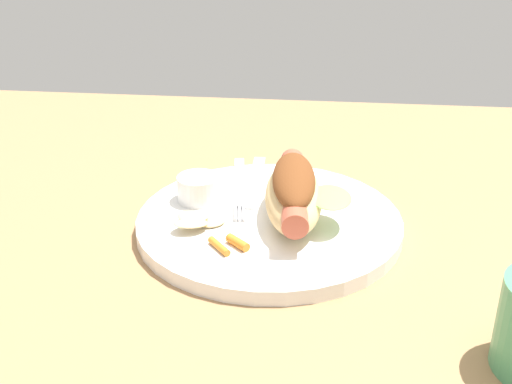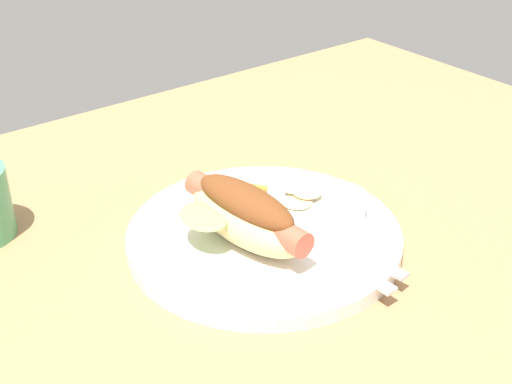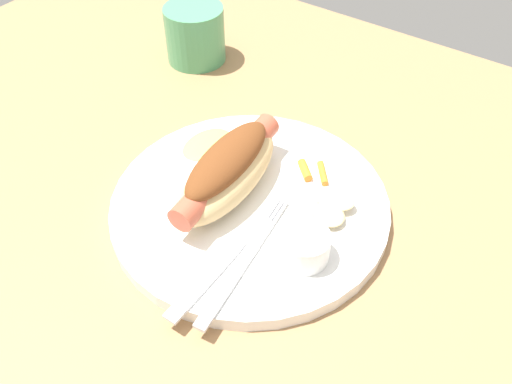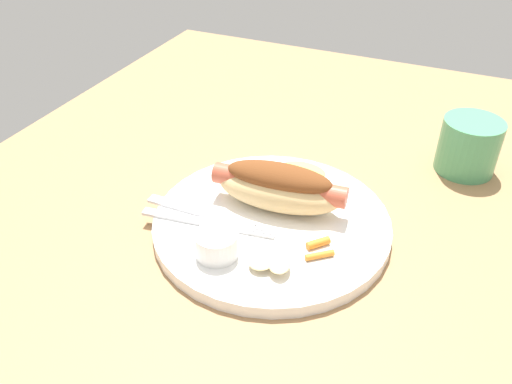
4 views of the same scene
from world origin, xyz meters
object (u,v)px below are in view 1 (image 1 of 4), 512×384
fork (240,186)px  chips_pile (199,220)px  plate (270,223)px  carrot_garnish (230,244)px  knife (254,182)px  sauce_ramekin (198,188)px  hot_dog (294,192)px

fork → chips_pile: (-3.08, -9.61, 0.40)cm
fork → chips_pile: bearing=-25.6°
fork → plate: bearing=23.6°
chips_pile → carrot_garnish: chips_pile is taller
knife → sauce_ramekin: bearing=-48.0°
sauce_ramekin → fork: (4.19, 3.84, -1.27)cm
sauce_ramekin → fork: bearing=42.5°
fork → carrot_garnish: carrot_garnish is taller
plate → knife: size_ratio=1.99×
plate → carrot_garnish: (-3.33, -7.05, 1.23)cm
hot_dog → chips_pile: hot_dog is taller
fork → sauce_ramekin: bearing=-55.3°
fork → chips_pile: chips_pile is taller
hot_dog → plate: bearing=-90.9°
hot_dog → knife: (-5.22, 8.27, -2.88)cm
chips_pile → knife: bearing=67.1°
plate → hot_dog: (2.60, 0.16, 3.86)cm
knife → fork: bearing=-47.8°
knife → chips_pile: size_ratio=2.34×
sauce_ramekin → knife: size_ratio=0.33×
plate → knife: 8.88cm
chips_pile → sauce_ramekin: bearing=100.9°
plate → fork: bearing=121.4°
hot_dog → sauce_ramekin: size_ratio=3.54×
plate → sauce_ramekin: size_ratio=6.05×
knife → chips_pile: (-4.69, -11.10, 0.42)cm
chips_pile → carrot_garnish: size_ratio=1.40×
hot_dog → knife: hot_dog is taller
chips_pile → plate: bearing=20.0°
fork → carrot_garnish: 14.02cm
knife → carrot_garnish: bearing=-3.2°
plate → sauce_ramekin: 9.26cm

